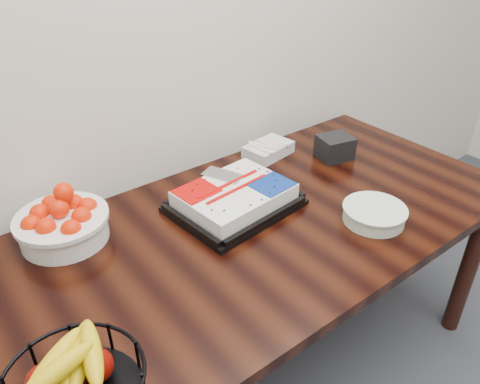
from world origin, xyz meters
TOP-DOWN VIEW (x-y plane):
  - table at (0.00, 2.00)m, footprint 1.80×0.90m
  - cake_tray at (-0.05, 2.12)m, footprint 0.44×0.36m
  - tangerine_bowl at (-0.58, 2.30)m, footprint 0.29×0.29m
  - plate_stack at (0.27, 1.77)m, footprint 0.21×0.21m
  - fork_bag at (0.31, 2.35)m, footprint 0.22×0.16m
  - napkin_box at (0.51, 2.16)m, footprint 0.16×0.14m

SIDE VIEW (x-z plane):
  - table at x=0.00m, z-range 0.29..1.04m
  - plate_stack at x=0.27m, z-range 0.75..0.80m
  - fork_bag at x=0.31m, z-range 0.75..0.81m
  - cake_tray at x=-0.05m, z-range 0.75..0.83m
  - napkin_box at x=0.51m, z-range 0.75..0.84m
  - tangerine_bowl at x=-0.58m, z-range 0.74..0.92m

